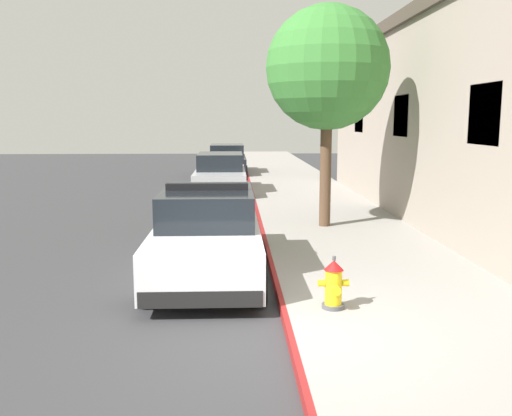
{
  "coord_description": "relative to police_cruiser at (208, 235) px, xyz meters",
  "views": [
    {
      "loc": [
        -0.75,
        -6.67,
        2.83
      ],
      "look_at": [
        -0.28,
        4.85,
        1.0
      ],
      "focal_mm": 39.5,
      "sensor_mm": 36.0,
      "label": 1
    }
  ],
  "objects": [
    {
      "name": "curb_painted_edge",
      "position": [
        1.18,
        6.62,
        -0.66
      ],
      "size": [
        0.08,
        60.0,
        0.16
      ],
      "primitive_type": "cube",
      "color": "maroon",
      "rests_on": "ground"
    },
    {
      "name": "fire_hydrant",
      "position": [
        1.88,
        -2.42,
        -0.23
      ],
      "size": [
        0.44,
        0.4,
        0.76
      ],
      "color": "#4C4C51",
      "rests_on": "sidewalk_pavement"
    },
    {
      "name": "parked_car_dark_far",
      "position": [
        0.18,
        18.44,
        -0.0
      ],
      "size": [
        1.94,
        4.84,
        1.56
      ],
      "color": "black",
      "rests_on": "ground"
    },
    {
      "name": "parked_car_silver_ahead",
      "position": [
        -0.01,
        10.95,
        -0.0
      ],
      "size": [
        1.94,
        4.84,
        1.56
      ],
      "color": "#B2B5BA",
      "rests_on": "ground"
    },
    {
      "name": "sidewalk_pavement",
      "position": [
        3.09,
        6.62,
        -0.66
      ],
      "size": [
        3.74,
        60.0,
        0.16
      ],
      "primitive_type": "cube",
      "color": "gray",
      "rests_on": "ground"
    },
    {
      "name": "police_cruiser",
      "position": [
        0.0,
        0.0,
        0.0
      ],
      "size": [
        1.94,
        4.84,
        1.68
      ],
      "color": "white",
      "rests_on": "ground"
    },
    {
      "name": "street_tree",
      "position": [
        2.77,
        3.83,
        3.29
      ],
      "size": [
        3.0,
        3.0,
        5.39
      ],
      "color": "brown",
      "rests_on": "sidewalk_pavement"
    },
    {
      "name": "ground_plane",
      "position": [
        -2.91,
        6.62,
        -0.84
      ],
      "size": [
        34.34,
        60.0,
        0.2
      ],
      "primitive_type": "cube",
      "color": "#353538"
    }
  ]
}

